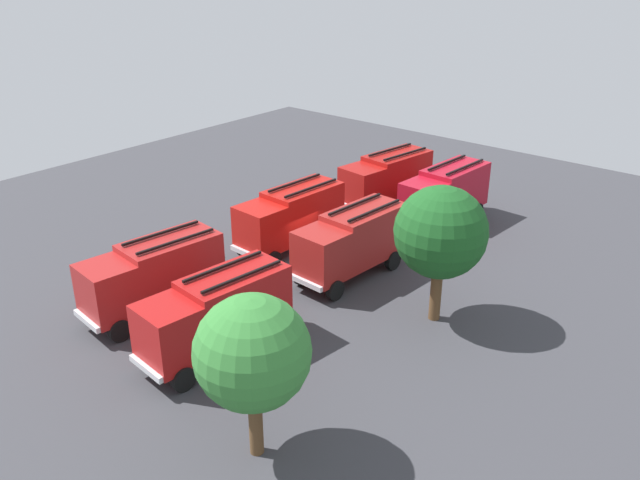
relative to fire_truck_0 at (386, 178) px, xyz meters
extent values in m
plane|color=#38383D|center=(9.77, 2.16, -2.15)|extent=(56.99, 56.99, 0.00)
cube|color=#9D1310|center=(2.43, -0.32, -0.05)|extent=(2.51, 2.77, 2.60)
cube|color=#8C9EAD|center=(3.47, -0.46, 0.26)|extent=(0.36, 2.12, 1.46)
cube|color=#9D1310|center=(-1.04, 0.14, 0.10)|extent=(5.09, 3.11, 2.90)
cube|color=black|center=(-0.95, 0.82, 1.67)|extent=(4.30, 0.69, 0.12)
cube|color=black|center=(-1.13, -0.54, 1.67)|extent=(4.30, 0.69, 0.12)
cube|color=silver|center=(3.62, -0.48, -1.20)|extent=(0.51, 2.38, 0.28)
cylinder|color=black|center=(2.78, 0.84, -1.60)|extent=(1.14, 0.49, 1.10)
cylinder|color=black|center=(2.47, -1.54, -1.60)|extent=(1.14, 0.49, 1.10)
cylinder|color=black|center=(-2.07, 1.49, -1.60)|extent=(1.14, 0.49, 1.10)
cylinder|color=black|center=(-2.39, -0.89, -1.60)|extent=(1.14, 0.49, 1.10)
cube|color=#AF140F|center=(11.93, -0.52, -0.05)|extent=(2.34, 2.63, 2.60)
cube|color=#8C9EAD|center=(12.97, -0.58, 0.26)|extent=(0.21, 2.13, 1.46)
cube|color=#AF140F|center=(8.43, -0.31, 0.10)|extent=(4.94, 2.78, 2.90)
cube|color=black|center=(8.47, 0.37, 1.67)|extent=(4.32, 0.38, 0.12)
cube|color=black|center=(8.39, -1.00, 1.67)|extent=(4.32, 0.38, 0.12)
cube|color=silver|center=(13.12, -0.59, -1.20)|extent=(0.34, 2.38, 0.28)
cylinder|color=black|center=(12.20, 0.67, -1.60)|extent=(1.12, 0.41, 1.10)
cylinder|color=black|center=(12.05, -1.73, -1.60)|extent=(1.12, 0.41, 1.10)
cylinder|color=black|center=(7.31, 0.96, -1.60)|extent=(1.12, 0.41, 1.10)
cylinder|color=black|center=(7.16, -1.44, -1.60)|extent=(1.12, 0.41, 1.10)
cube|color=maroon|center=(21.90, -0.77, -0.05)|extent=(2.48, 2.74, 2.60)
cube|color=#8C9EAD|center=(22.95, -0.89, 0.26)|extent=(0.33, 2.12, 1.46)
cube|color=maroon|center=(18.43, -0.35, 0.10)|extent=(5.06, 3.05, 2.90)
cube|color=black|center=(18.51, 0.33, 1.67)|extent=(4.30, 0.63, 0.12)
cube|color=black|center=(18.35, -1.04, 1.67)|extent=(4.30, 0.63, 0.12)
cube|color=silver|center=(23.10, -0.91, -1.20)|extent=(0.48, 2.38, 0.28)
cylinder|color=black|center=(22.24, 0.40, -1.60)|extent=(1.13, 0.48, 1.10)
cylinder|color=black|center=(21.96, -1.98, -1.60)|extent=(1.13, 0.48, 1.10)
cylinder|color=black|center=(17.38, 0.98, -1.60)|extent=(1.13, 0.48, 1.10)
cylinder|color=black|center=(17.10, -1.40, -1.60)|extent=(1.13, 0.48, 1.10)
cube|color=#AA1121|center=(2.45, 4.51, -0.05)|extent=(2.34, 2.62, 2.60)
cube|color=#8C9EAD|center=(3.50, 4.45, 0.26)|extent=(0.20, 2.13, 1.46)
cube|color=#AA1121|center=(-1.04, 4.71, 0.10)|extent=(4.93, 2.77, 2.90)
cube|color=black|center=(-1.00, 5.40, 1.67)|extent=(4.32, 0.36, 0.12)
cube|color=black|center=(-1.08, 4.02, 1.67)|extent=(4.32, 0.36, 0.12)
cube|color=silver|center=(3.65, 4.44, -1.20)|extent=(0.33, 2.38, 0.28)
cylinder|color=black|center=(2.72, 5.70, -1.60)|extent=(1.12, 0.41, 1.10)
cylinder|color=black|center=(2.58, 3.30, -1.60)|extent=(1.12, 0.41, 1.10)
cylinder|color=black|center=(-2.17, 5.98, -1.60)|extent=(1.12, 0.41, 1.10)
cylinder|color=black|center=(-2.31, 3.58, -1.60)|extent=(1.12, 0.41, 1.10)
cube|color=maroon|center=(12.44, 4.45, -0.05)|extent=(2.35, 2.63, 2.60)
cube|color=#8C9EAD|center=(13.48, 4.39, 0.26)|extent=(0.21, 2.13, 1.46)
cube|color=maroon|center=(8.94, 4.67, 0.10)|extent=(4.94, 2.79, 2.90)
cube|color=black|center=(8.98, 5.36, 1.67)|extent=(4.32, 0.39, 0.12)
cube|color=black|center=(8.90, 3.98, 1.67)|extent=(4.32, 0.39, 0.12)
cube|color=silver|center=(13.63, 4.38, -1.20)|extent=(0.35, 2.38, 0.28)
cylinder|color=black|center=(12.71, 5.64, -1.60)|extent=(1.12, 0.42, 1.10)
cylinder|color=black|center=(12.56, 3.24, -1.60)|extent=(1.12, 0.42, 1.10)
cylinder|color=black|center=(7.82, 5.94, -1.60)|extent=(1.12, 0.42, 1.10)
cylinder|color=black|center=(7.67, 3.55, -1.60)|extent=(1.12, 0.42, 1.10)
cube|color=#A81514|center=(22.45, 4.47, -0.05)|extent=(2.44, 2.71, 2.60)
cube|color=#8C9EAD|center=(23.49, 4.36, 0.26)|extent=(0.30, 2.12, 1.46)
cube|color=#A81514|center=(18.97, 4.82, 0.10)|extent=(5.03, 2.98, 2.90)
cube|color=black|center=(19.04, 5.51, 1.67)|extent=(4.31, 0.56, 0.12)
cube|color=black|center=(18.90, 4.14, 1.67)|extent=(4.31, 0.56, 0.12)
cube|color=silver|center=(23.64, 4.34, -1.20)|extent=(0.44, 2.38, 0.28)
cylinder|color=black|center=(22.77, 5.64, -1.60)|extent=(1.13, 0.46, 1.10)
cylinder|color=black|center=(22.53, 3.25, -1.60)|extent=(1.13, 0.46, 1.10)
cylinder|color=black|center=(17.90, 6.14, -1.60)|extent=(1.13, 0.46, 1.10)
cylinder|color=black|center=(17.65, 3.75, -1.60)|extent=(1.13, 0.46, 1.10)
cylinder|color=black|center=(21.68, -3.31, -1.75)|extent=(0.16, 0.16, 0.80)
cylinder|color=black|center=(21.50, -3.19, -1.75)|extent=(0.16, 0.16, 0.80)
cube|color=#B7140F|center=(21.59, -3.25, -1.01)|extent=(0.48, 0.44, 0.69)
sphere|color=tan|center=(21.59, -3.25, -0.55)|extent=(0.23, 0.23, 0.23)
cylinder|color=#B7140F|center=(21.59, -3.25, -0.46)|extent=(0.28, 0.28, 0.07)
cylinder|color=black|center=(14.49, 1.34, -1.76)|extent=(0.16, 0.16, 0.78)
cylinder|color=black|center=(14.55, 1.54, -1.76)|extent=(0.16, 0.16, 0.78)
cube|color=gold|center=(14.52, 1.44, -1.04)|extent=(0.35, 0.47, 0.68)
sphere|color=tan|center=(14.52, 1.44, -0.59)|extent=(0.22, 0.22, 0.22)
cylinder|color=gold|center=(14.52, 1.44, -0.50)|extent=(0.27, 0.27, 0.07)
cylinder|color=brown|center=(11.03, 10.62, -0.76)|extent=(0.56, 0.56, 2.79)
sphere|color=#19511E|center=(11.03, 10.62, 2.53)|extent=(4.46, 4.46, 4.46)
cylinder|color=brown|center=(23.43, 10.59, -0.86)|extent=(0.52, 0.52, 2.58)
sphere|color=#337A33|center=(23.43, 10.59, 2.18)|extent=(4.13, 4.13, 4.13)
cone|color=#F2600C|center=(13.13, -2.88, -1.84)|extent=(0.43, 0.43, 0.62)
cone|color=#F2600C|center=(4.91, -2.60, -1.78)|extent=(0.52, 0.52, 0.74)
camera|label=1|loc=(36.61, 24.65, 14.99)|focal=37.36mm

